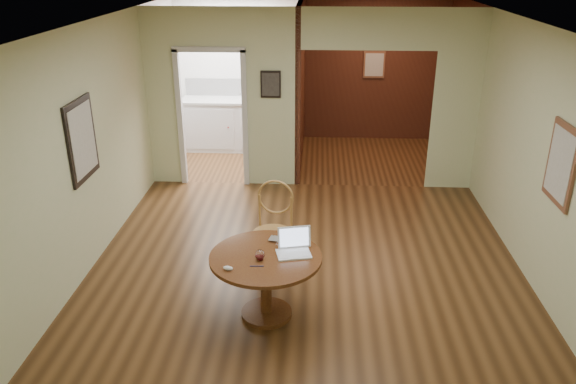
# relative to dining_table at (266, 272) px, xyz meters

# --- Properties ---
(floor) EXTENTS (5.00, 5.00, 0.00)m
(floor) POSITION_rel_dining_table_xyz_m (0.37, 1.01, -0.51)
(floor) COLOR #402612
(floor) RESTS_ON ground
(room_shell) EXTENTS (5.20, 7.50, 5.00)m
(room_shell) POSITION_rel_dining_table_xyz_m (-0.10, 4.11, 0.78)
(room_shell) COLOR white
(room_shell) RESTS_ON ground
(dining_table) EXTENTS (1.10, 1.10, 0.69)m
(dining_table) POSITION_rel_dining_table_xyz_m (0.00, 0.00, 0.00)
(dining_table) COLOR brown
(dining_table) RESTS_ON ground
(chair) EXTENTS (0.51, 0.51, 1.07)m
(chair) POSITION_rel_dining_table_xyz_m (0.01, 0.91, 0.09)
(chair) COLOR #AF6E3E
(chair) RESTS_ON ground
(open_laptop) EXTENTS (0.37, 0.35, 0.23)m
(open_laptop) POSITION_rel_dining_table_xyz_m (0.27, 0.10, 0.24)
(open_laptop) COLOR white
(open_laptop) RESTS_ON dining_table
(closed_laptop) EXTENTS (0.33, 0.25, 0.02)m
(closed_laptop) POSITION_rel_dining_table_xyz_m (0.15, 0.26, 0.19)
(closed_laptop) COLOR silver
(closed_laptop) RESTS_ON dining_table
(mouse) EXTENTS (0.11, 0.07, 0.04)m
(mouse) POSITION_rel_dining_table_xyz_m (-0.32, -0.28, 0.20)
(mouse) COLOR white
(mouse) RESTS_ON dining_table
(wine_glass) EXTENTS (0.09, 0.09, 0.10)m
(wine_glass) POSITION_rel_dining_table_xyz_m (-0.05, -0.08, 0.23)
(wine_glass) COLOR white
(wine_glass) RESTS_ON dining_table
(pen) EXTENTS (0.13, 0.01, 0.01)m
(pen) POSITION_rel_dining_table_xyz_m (-0.06, -0.21, 0.18)
(pen) COLOR #0B1A52
(pen) RESTS_ON dining_table
(kitchen_cabinet) EXTENTS (2.06, 0.60, 0.94)m
(kitchen_cabinet) POSITION_rel_dining_table_xyz_m (-0.98, 5.21, -0.04)
(kitchen_cabinet) COLOR silver
(kitchen_cabinet) RESTS_ON ground
(grocery_bag) EXTENTS (0.36, 0.32, 0.32)m
(grocery_bag) POSITION_rel_dining_table_xyz_m (-0.29, 5.21, 0.59)
(grocery_bag) COLOR beige
(grocery_bag) RESTS_ON kitchen_cabinet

